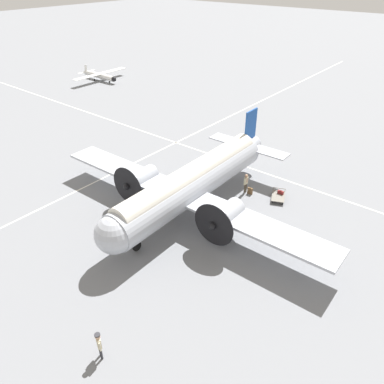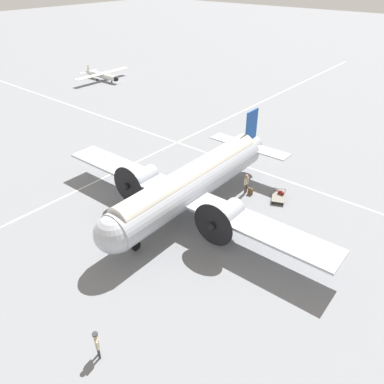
{
  "view_description": "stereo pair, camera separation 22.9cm",
  "coord_description": "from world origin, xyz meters",
  "views": [
    {
      "loc": [
        -15.51,
        19.19,
        16.96
      ],
      "look_at": [
        0.0,
        0.0,
        1.75
      ],
      "focal_mm": 35.0,
      "sensor_mm": 36.0,
      "label": 1
    },
    {
      "loc": [
        -15.68,
        19.05,
        16.96
      ],
      "look_at": [
        0.0,
        0.0,
        1.75
      ],
      "focal_mm": 35.0,
      "sensor_mm": 36.0,
      "label": 2
    }
  ],
  "objects": [
    {
      "name": "airliner_main",
      "position": [
        -0.01,
        0.45,
        2.59
      ],
      "size": [
        24.11,
        18.53,
        6.01
      ],
      "rotation": [
        0.0,
        0.0,
        1.58
      ],
      "color": "#ADB2BC",
      "rests_on": "ground_plane"
    },
    {
      "name": "crew_foreground",
      "position": [
        -4.63,
        12.98,
        1.09
      ],
      "size": [
        0.54,
        0.39,
        1.74
      ],
      "rotation": [
        0.0,
        0.0,
        2.69
      ],
      "color": "#2D2D33",
      "rests_on": "ground_plane"
    },
    {
      "name": "baggage_cart",
      "position": [
        -4.52,
        -5.88,
        0.27
      ],
      "size": [
        1.72,
        2.12,
        0.56
      ],
      "rotation": [
        0.0,
        0.0,
        1.99
      ],
      "color": "#6B665B",
      "rests_on": "ground_plane"
    },
    {
      "name": "apron_line_eastwest",
      "position": [
        0.0,
        -9.18,
        0.0
      ],
      "size": [
        120.0,
        0.16,
        0.01
      ],
      "color": "silver",
      "rests_on": "ground_plane"
    },
    {
      "name": "suitcase_near_door",
      "position": [
        -4.52,
        -6.26,
        0.3
      ],
      "size": [
        0.51,
        0.19,
        0.64
      ],
      "color": "maroon",
      "rests_on": "ground_plane"
    },
    {
      "name": "suitcase_upright_spare",
      "position": [
        -2.26,
        -5.1,
        0.29
      ],
      "size": [
        0.43,
        0.19,
        0.62
      ],
      "color": "brown",
      "rests_on": "ground_plane"
    },
    {
      "name": "traffic_cone",
      "position": [
        0.72,
        2.7,
        0.27
      ],
      "size": [
        0.43,
        0.43,
        0.57
      ],
      "color": "orange",
      "rests_on": "ground_plane"
    },
    {
      "name": "passenger_boarding",
      "position": [
        -1.79,
        -5.08,
        1.07
      ],
      "size": [
        0.28,
        0.6,
        1.74
      ],
      "rotation": [
        0.0,
        0.0,
        1.54
      ],
      "color": "#473D2D",
      "rests_on": "ground_plane"
    },
    {
      "name": "light_aircraft_distant",
      "position": [
        36.11,
        -20.35,
        0.83
      ],
      "size": [
        7.73,
        10.44,
        2.01
      ],
      "rotation": [
        0.0,
        0.0,
        3.15
      ],
      "color": "white",
      "rests_on": "ground_plane"
    },
    {
      "name": "ground_plane",
      "position": [
        0.0,
        0.0,
        0.0
      ],
      "size": [
        300.0,
        300.0,
        0.0
      ],
      "primitive_type": "plane",
      "color": "slate"
    },
    {
      "name": "apron_line_northsouth",
      "position": [
        9.69,
        0.0,
        0.0
      ],
      "size": [
        0.16,
        120.0,
        0.01
      ],
      "color": "silver",
      "rests_on": "ground_plane"
    }
  ]
}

